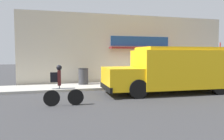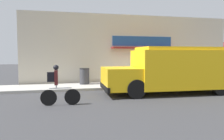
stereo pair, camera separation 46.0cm
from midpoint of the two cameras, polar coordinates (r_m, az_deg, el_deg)
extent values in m
plane|color=#38383A|center=(12.44, 9.82, -4.85)|extent=(70.00, 70.00, 0.00)
cube|color=#ADAAA3|center=(13.47, 7.95, -3.85)|extent=(28.00, 2.26, 0.14)
cube|color=beige|center=(14.73, 5.95, 5.40)|extent=(14.17, 0.18, 4.53)
cube|color=#1E4C93|center=(14.91, 8.85, 7.45)|extent=(4.15, 0.05, 0.64)
cube|color=maroon|center=(14.59, 9.32, 5.72)|extent=(4.35, 0.70, 0.10)
cube|color=yellow|center=(11.56, 19.78, 0.32)|extent=(5.16, 2.42, 1.83)
cube|color=yellow|center=(10.29, 3.54, -2.18)|extent=(1.67, 2.12, 1.01)
cube|color=yellow|center=(11.54, 19.89, 5.23)|extent=(4.74, 2.23, 0.15)
cube|color=black|center=(10.18, -0.62, -4.53)|extent=(0.20, 2.20, 0.24)
cube|color=red|center=(12.16, 10.78, 1.09)|extent=(0.04, 0.44, 0.44)
cylinder|color=black|center=(11.38, 4.60, -3.50)|extent=(0.85, 0.29, 0.84)
cylinder|color=black|center=(9.56, 7.73, -4.97)|extent=(0.85, 0.29, 0.84)
cylinder|color=black|center=(13.11, 22.31, -2.79)|extent=(0.85, 0.29, 0.84)
cylinder|color=black|center=(11.57, 27.57, -3.82)|extent=(0.85, 0.29, 0.84)
cylinder|color=black|center=(8.46, -8.75, -6.97)|extent=(0.61, 0.07, 0.60)
cylinder|color=black|center=(8.48, -14.72, -7.04)|extent=(0.61, 0.07, 0.60)
cylinder|color=#999EA3|center=(8.40, -11.77, -4.65)|extent=(0.83, 0.07, 0.04)
cylinder|color=#999EA3|center=(8.39, -12.83, -4.26)|extent=(0.04, 0.04, 0.12)
cube|color=#561E1E|center=(8.35, -12.87, -1.97)|extent=(0.13, 0.21, 0.55)
sphere|color=black|center=(8.32, -12.91, 0.64)|extent=(0.20, 0.20, 0.20)
cube|color=black|center=(8.36, -14.17, -1.78)|extent=(0.27, 0.15, 0.36)
cylinder|color=slate|center=(15.78, 27.76, 1.84)|extent=(0.07, 0.07, 2.59)
cube|color=red|center=(15.74, 27.99, 5.27)|extent=(0.45, 0.45, 0.60)
cylinder|color=#38383D|center=(13.18, -6.21, -1.70)|extent=(0.58, 0.58, 0.92)
cylinder|color=black|center=(13.14, -6.23, 0.37)|extent=(0.59, 0.59, 0.04)
camera|label=1|loc=(0.23, -88.85, 0.08)|focal=35.00mm
camera|label=2|loc=(0.23, 91.15, -0.08)|focal=35.00mm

